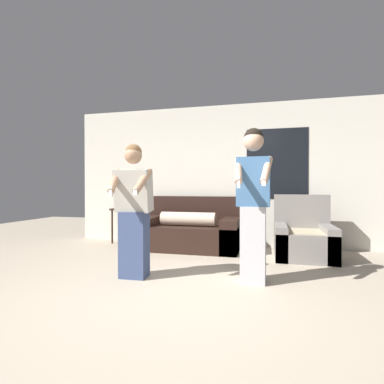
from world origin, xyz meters
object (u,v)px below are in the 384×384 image
Objects in this scene: side_table at (128,213)px; person_left at (134,210)px; person_right at (253,202)px; armchair at (303,238)px; couch at (191,231)px.

side_table is 2.45m from person_left.
person_right is (1.43, 0.15, 0.12)m from person_left.
person_right is (-0.72, -1.50, 0.64)m from armchair.
person_right reaches higher than person_left.
couch is 2.20m from person_right.
person_right is at bearing 6.19° from person_left.
side_table is at bearing 117.90° from person_left.
person_right reaches higher than side_table.
couch is 2.10× the size of side_table.
armchair is 1.79m from person_right.
person_left is at bearing -97.07° from couch.
person_left reaches higher than armchair.
armchair is at bearing 37.70° from person_left.
couch is 1.08× the size of person_left.
person_left is (1.14, -2.15, 0.23)m from side_table.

